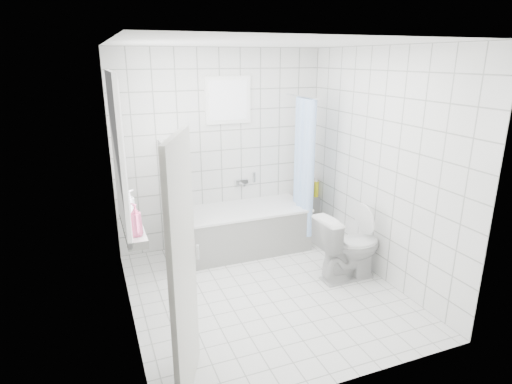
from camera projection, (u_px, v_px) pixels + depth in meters
name	position (u px, v px, depth m)	size (l,w,h in m)	color
ground	(264.00, 292.00, 4.72)	(3.00, 3.00, 0.00)	white
ceiling	(266.00, 43.00, 3.94)	(3.00, 3.00, 0.00)	white
wall_back	(221.00, 150.00, 5.66)	(2.80, 0.02, 2.60)	white
wall_front	(348.00, 232.00, 3.00)	(2.80, 0.02, 2.60)	white
wall_left	(121.00, 194.00, 3.84)	(0.02, 3.00, 2.60)	white
wall_right	(379.00, 166.00, 4.82)	(0.02, 3.00, 2.60)	white
window_left	(121.00, 154.00, 4.03)	(0.01, 0.90, 1.40)	white
window_back	(229.00, 100.00, 5.46)	(0.50, 0.01, 0.50)	white
window_sill	(132.00, 226.00, 4.27)	(0.18, 1.02, 0.08)	white
door	(184.00, 273.00, 3.05)	(0.04, 0.80, 2.00)	silver
bathtub	(243.00, 229.00, 5.69)	(1.69, 0.77, 0.58)	white
partition_wall	(174.00, 206.00, 5.18)	(0.15, 0.85, 1.50)	white
tiled_ledge	(309.00, 213.00, 6.31)	(0.40, 0.24, 0.55)	white
toilet	(349.00, 247.00, 4.92)	(0.44, 0.77, 0.79)	white
curtain_rod	(301.00, 96.00, 5.43)	(0.02, 0.02, 0.80)	silver
shower_curtain	(303.00, 167.00, 5.58)	(0.14, 0.48, 1.78)	#5190EF
tub_faucet	(241.00, 182.00, 5.85)	(0.18, 0.06, 0.06)	silver
sill_bottles	(133.00, 212.00, 4.15)	(0.16, 0.80, 0.31)	silver
ledge_bottles	(311.00, 189.00, 6.15)	(0.17, 0.16, 0.23)	#168527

